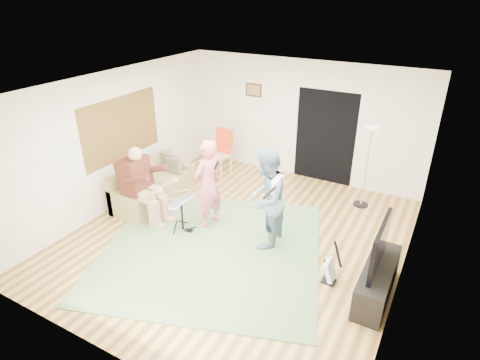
# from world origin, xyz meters

# --- Properties ---
(floor) EXTENTS (6.00, 6.00, 0.00)m
(floor) POSITION_xyz_m (0.00, 0.00, 0.00)
(floor) COLOR brown
(floor) RESTS_ON ground
(walls) EXTENTS (5.50, 6.00, 2.70)m
(walls) POSITION_xyz_m (0.00, 0.00, 1.35)
(walls) COLOR #F0E4D0
(walls) RESTS_ON floor
(ceiling) EXTENTS (6.00, 6.00, 0.00)m
(ceiling) POSITION_xyz_m (0.00, 0.00, 2.70)
(ceiling) COLOR white
(ceiling) RESTS_ON walls
(window_blinds) EXTENTS (0.00, 2.05, 2.05)m
(window_blinds) POSITION_xyz_m (-2.74, 0.20, 1.55)
(window_blinds) COLOR brown
(window_blinds) RESTS_ON walls
(doorway) EXTENTS (2.10, 0.00, 2.10)m
(doorway) POSITION_xyz_m (0.55, 2.99, 1.05)
(doorway) COLOR black
(doorway) RESTS_ON walls
(picture_frame) EXTENTS (0.42, 0.03, 0.32)m
(picture_frame) POSITION_xyz_m (-1.25, 2.99, 1.90)
(picture_frame) COLOR #3F2314
(picture_frame) RESTS_ON walls
(area_rug) EXTENTS (4.56, 4.52, 0.02)m
(area_rug) POSITION_xyz_m (-0.21, -0.55, 0.01)
(area_rug) COLOR #58804E
(area_rug) RESTS_ON floor
(sofa) EXTENTS (0.78, 1.90, 0.77)m
(sofa) POSITION_xyz_m (-2.28, 0.35, 0.26)
(sofa) COLOR #9A864D
(sofa) RESTS_ON floor
(drummer) EXTENTS (0.95, 0.53, 1.45)m
(drummer) POSITION_xyz_m (-1.86, -0.30, 0.57)
(drummer) COLOR #502316
(drummer) RESTS_ON sofa
(drum_kit) EXTENTS (0.35, 0.63, 0.65)m
(drum_kit) POSITION_xyz_m (-1.00, -0.30, 0.28)
(drum_kit) COLOR black
(drum_kit) RESTS_ON floor
(singer) EXTENTS (0.52, 0.69, 1.70)m
(singer) POSITION_xyz_m (-0.68, 0.10, 0.85)
(singer) COLOR #CF5A6A
(singer) RESTS_ON floor
(microphone) EXTENTS (0.06, 0.06, 0.24)m
(microphone) POSITION_xyz_m (-0.48, 0.10, 1.27)
(microphone) COLOR black
(microphone) RESTS_ON singer
(guitarist) EXTENTS (0.75, 0.92, 1.77)m
(guitarist) POSITION_xyz_m (0.52, 0.04, 0.89)
(guitarist) COLOR slate
(guitarist) RESTS_ON floor
(guitar_held) EXTENTS (0.13, 0.60, 0.26)m
(guitar_held) POSITION_xyz_m (0.72, 0.04, 1.21)
(guitar_held) COLOR white
(guitar_held) RESTS_ON guitarist
(guitar_spare) EXTENTS (0.27, 0.25, 0.76)m
(guitar_spare) POSITION_xyz_m (1.83, -0.40, 0.22)
(guitar_spare) COLOR black
(guitar_spare) RESTS_ON floor
(torchiere_lamp) EXTENTS (0.30, 0.30, 1.69)m
(torchiere_lamp) POSITION_xyz_m (1.66, 2.24, 1.16)
(torchiere_lamp) COLOR black
(torchiere_lamp) RESTS_ON floor
(dining_chair) EXTENTS (0.50, 0.53, 1.08)m
(dining_chair) POSITION_xyz_m (-1.69, 2.17, 0.39)
(dining_chair) COLOR #D7B68B
(dining_chair) RESTS_ON floor
(tv_cabinet) EXTENTS (0.40, 1.40, 0.50)m
(tv_cabinet) POSITION_xyz_m (2.50, -0.35, 0.25)
(tv_cabinet) COLOR black
(tv_cabinet) RESTS_ON floor
(television) EXTENTS (0.06, 1.03, 0.70)m
(television) POSITION_xyz_m (2.45, -0.35, 0.85)
(television) COLOR black
(television) RESTS_ON tv_cabinet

